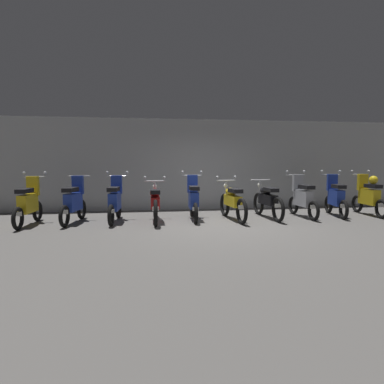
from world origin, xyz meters
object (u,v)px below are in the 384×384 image
(motorbike_slot_4, at_px, (193,200))
(motorbike_slot_5, at_px, (232,201))
(motorbike_slot_0, at_px, (29,204))
(motorbike_slot_2, at_px, (115,201))
(motorbike_slot_9, at_px, (369,196))
(motorbike_slot_3, at_px, (155,203))
(motorbike_slot_7, at_px, (302,198))
(motorbike_slot_6, at_px, (267,200))
(motorbike_slot_8, at_px, (335,197))
(motorbike_slot_1, at_px, (74,202))

(motorbike_slot_4, xyz_separation_m, motorbike_slot_5, (1.01, -0.20, -0.04))
(motorbike_slot_0, height_order, motorbike_slot_2, same)
(motorbike_slot_2, distance_m, motorbike_slot_9, 7.11)
(motorbike_slot_2, bearing_deg, motorbike_slot_0, -175.57)
(motorbike_slot_9, bearing_deg, motorbike_slot_3, -178.35)
(motorbike_slot_9, bearing_deg, motorbike_slot_7, -178.71)
(motorbike_slot_2, xyz_separation_m, motorbike_slot_9, (7.11, 0.05, 0.04))
(motorbike_slot_3, xyz_separation_m, motorbike_slot_6, (3.05, 0.12, -0.00))
(motorbike_slot_2, height_order, motorbike_slot_9, same)
(motorbike_slot_7, distance_m, motorbike_slot_8, 1.03)
(motorbike_slot_1, bearing_deg, motorbike_slot_8, 0.48)
(motorbike_slot_0, height_order, motorbike_slot_1, motorbike_slot_0)
(motorbike_slot_7, bearing_deg, motorbike_slot_6, -179.29)
(motorbike_slot_7, bearing_deg, motorbike_slot_9, 1.29)
(motorbike_slot_3, relative_size, motorbike_slot_9, 1.16)
(motorbike_slot_2, xyz_separation_m, motorbike_slot_5, (3.04, -0.14, -0.04))
(motorbike_slot_1, xyz_separation_m, motorbike_slot_9, (8.12, 0.04, 0.04))
(motorbike_slot_3, relative_size, motorbike_slot_4, 1.16)
(motorbike_slot_1, xyz_separation_m, motorbike_slot_3, (2.03, -0.13, -0.03))
(motorbike_slot_1, relative_size, motorbike_slot_6, 0.86)
(motorbike_slot_3, height_order, motorbike_slot_4, motorbike_slot_4)
(motorbike_slot_0, bearing_deg, motorbike_slot_6, 1.44)
(motorbike_slot_5, relative_size, motorbike_slot_9, 1.16)
(motorbike_slot_4, bearing_deg, motorbike_slot_5, -11.03)
(motorbike_slot_0, xyz_separation_m, motorbike_slot_5, (5.07, 0.02, -0.04))
(motorbike_slot_5, height_order, motorbike_slot_9, motorbike_slot_9)
(motorbike_slot_1, xyz_separation_m, motorbike_slot_8, (7.11, 0.06, 0.00))
(motorbike_slot_0, relative_size, motorbike_slot_3, 0.86)
(motorbike_slot_6, relative_size, motorbike_slot_8, 1.17)
(motorbike_slot_6, height_order, motorbike_slot_9, motorbike_slot_9)
(motorbike_slot_2, bearing_deg, motorbike_slot_7, 0.09)
(motorbike_slot_0, distance_m, motorbike_slot_2, 2.04)
(motorbike_slot_0, relative_size, motorbike_slot_7, 1.00)
(motorbike_slot_5, bearing_deg, motorbike_slot_4, 168.97)
(motorbike_slot_1, height_order, motorbike_slot_8, motorbike_slot_8)
(motorbike_slot_8, bearing_deg, motorbike_slot_2, -179.32)
(motorbike_slot_2, bearing_deg, motorbike_slot_4, 1.72)
(motorbike_slot_0, height_order, motorbike_slot_6, motorbike_slot_0)
(motorbike_slot_3, bearing_deg, motorbike_slot_5, -0.40)
(motorbike_slot_2, xyz_separation_m, motorbike_slot_8, (6.10, 0.07, 0.00))
(motorbike_slot_4, relative_size, motorbike_slot_7, 1.00)
(motorbike_slot_5, height_order, motorbike_slot_7, motorbike_slot_7)
(motorbike_slot_4, bearing_deg, motorbike_slot_3, -169.81)
(motorbike_slot_4, bearing_deg, motorbike_slot_9, -0.08)
(motorbike_slot_6, bearing_deg, motorbike_slot_0, -178.56)
(motorbike_slot_1, xyz_separation_m, motorbike_slot_2, (1.01, -0.01, 0.00))
(motorbike_slot_6, distance_m, motorbike_slot_7, 1.02)
(motorbike_slot_1, distance_m, motorbike_slot_9, 8.12)
(motorbike_slot_2, relative_size, motorbike_slot_9, 1.00)
(motorbike_slot_0, xyz_separation_m, motorbike_slot_7, (7.11, 0.17, 0.00))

